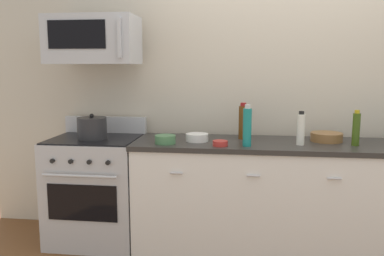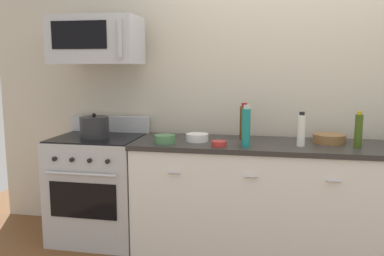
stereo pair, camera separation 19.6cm
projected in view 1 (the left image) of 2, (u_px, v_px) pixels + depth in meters
name	position (u px, v px, depth m)	size (l,w,h in m)	color
ground_plane	(286.00, 250.00, 3.40)	(6.75, 6.75, 0.00)	brown
back_wall	(286.00, 87.00, 3.59)	(5.63, 0.10, 2.70)	beige
counter_unit	(288.00, 197.00, 3.33)	(2.54, 0.66, 0.92)	white
range_oven	(97.00, 188.00, 3.54)	(0.76, 0.69, 1.07)	#B7BABF
microwave	(93.00, 40.00, 3.39)	(0.74, 0.44, 0.40)	#B7BABF
bottle_wine_amber	(243.00, 122.00, 3.40)	(0.07, 0.07, 0.31)	#59330F
bottle_vinegar_white	(301.00, 129.00, 3.15)	(0.06, 0.06, 0.27)	silver
bottle_sparkling_teal	(247.00, 127.00, 3.10)	(0.07, 0.07, 0.32)	#197F7A
bottle_olive_oil	(356.00, 129.00, 3.12)	(0.06, 0.06, 0.28)	#385114
bowl_white_ceramic	(197.00, 137.00, 3.32)	(0.19, 0.19, 0.06)	white
bowl_wooden_salad	(327.00, 137.00, 3.31)	(0.26, 0.26, 0.07)	brown
bowl_green_glaze	(165.00, 139.00, 3.22)	(0.17, 0.17, 0.07)	#477A4C
bowl_red_small	(220.00, 143.00, 3.13)	(0.12, 0.12, 0.04)	#B72D28
stockpot	(92.00, 128.00, 3.40)	(0.25, 0.25, 0.22)	#262628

